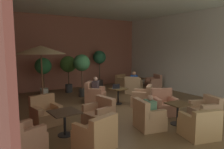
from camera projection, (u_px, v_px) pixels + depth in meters
ground_plane at (119, 107)px, 8.55m from camera, size 9.00×9.90×0.02m
wall_back_brick at (72, 53)px, 12.39m from camera, size 9.00×0.08×4.15m
wall_right_plain at (192, 54)px, 10.66m from camera, size 0.08×9.90×4.15m
ceiling_slab at (119, 0)px, 8.02m from camera, size 9.00×9.90×0.06m
cafe_table_front_left at (118, 92)px, 8.94m from camera, size 0.67×0.67×0.67m
armchair_front_left_north at (143, 98)px, 8.69m from camera, size 1.09×1.09×0.85m
armchair_front_left_east at (95, 95)px, 9.18m from camera, size 1.06×1.06×0.90m
cafe_table_front_right at (178, 110)px, 6.55m from camera, size 0.65×0.65×0.67m
armchair_front_right_north at (205, 112)px, 6.84m from camera, size 0.97×0.93×0.82m
armchair_front_right_east at (164, 105)px, 7.57m from camera, size 0.99×0.96×0.90m
armchair_front_right_south at (148, 118)px, 6.23m from camera, size 0.89×0.93×0.87m
armchair_front_right_west at (200, 126)px, 5.60m from camera, size 1.00×0.99×0.81m
cafe_table_mid_center at (65, 117)px, 5.72m from camera, size 0.79×0.79×0.67m
armchair_mid_center_north at (46, 114)px, 6.63m from camera, size 0.91×0.90×0.88m
armchair_mid_center_east at (23, 139)px, 4.82m from camera, size 0.96×0.94×0.84m
armchair_mid_center_south at (96, 136)px, 4.97m from camera, size 0.98×0.99×0.85m
armchair_mid_center_west at (99, 115)px, 6.53m from camera, size 0.87×0.91×0.84m
cafe_table_rear_right at (138, 81)px, 11.90m from camera, size 0.72×0.72×0.67m
armchair_rear_right_north at (154, 84)px, 12.22m from camera, size 0.90×0.94×0.83m
armchair_rear_right_east at (124, 83)px, 12.61m from camera, size 0.96×0.94×0.77m
armchair_rear_right_south at (134, 87)px, 10.97m from camera, size 1.06×1.07×0.91m
patio_umbrella_tall_red at (41, 50)px, 8.67m from camera, size 2.02×2.02×2.46m
potted_tree_left_corner at (43, 68)px, 10.46m from camera, size 0.81×0.81×1.88m
potted_tree_mid_left at (68, 66)px, 11.17m from camera, size 0.85×0.85×1.93m
potted_tree_mid_right at (99, 61)px, 12.78m from camera, size 0.78×0.78×2.18m
potted_tree_right_corner at (82, 65)px, 10.17m from camera, size 0.81×0.81×2.05m
patron_blue_shirt at (96, 86)px, 9.12m from camera, size 0.43×0.43×0.67m
patron_by_window at (134, 79)px, 10.95m from camera, size 0.38×0.40×0.70m
patron_with_friend at (150, 107)px, 6.20m from camera, size 0.33×0.43×0.60m
iced_drink_cup at (116, 87)px, 8.90m from camera, size 0.08×0.08×0.11m
open_laptop at (116, 87)px, 8.83m from camera, size 0.37×0.31×0.20m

